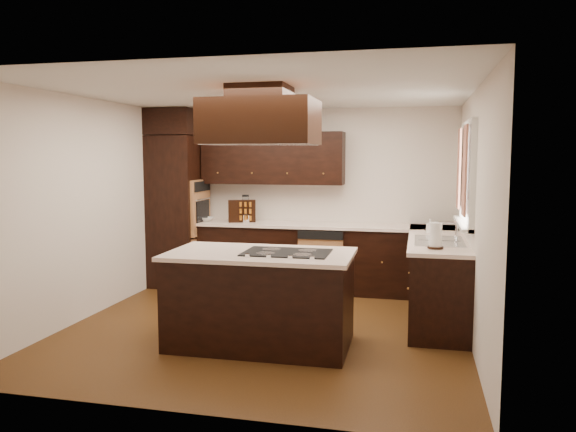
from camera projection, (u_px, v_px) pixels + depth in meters
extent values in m
cube|color=brown|center=(266.00, 328.00, 6.06)|extent=(4.20, 4.20, 0.02)
cube|color=silver|center=(265.00, 91.00, 5.80)|extent=(4.20, 4.20, 0.02)
cube|color=beige|center=(305.00, 198.00, 7.97)|extent=(4.20, 0.02, 2.50)
cube|color=beige|center=(186.00, 242.00, 3.89)|extent=(4.20, 0.02, 2.50)
cube|color=beige|center=(88.00, 208.00, 6.40)|extent=(0.02, 4.20, 2.50)
cube|color=beige|center=(475.00, 217.00, 5.45)|extent=(0.02, 4.20, 2.50)
cube|color=black|center=(178.00, 211.00, 8.00)|extent=(0.65, 0.75, 2.12)
cube|color=#B77947|center=(201.00, 207.00, 7.92)|extent=(0.05, 0.62, 0.78)
cube|color=black|center=(303.00, 258.00, 7.75)|extent=(2.93, 0.60, 0.88)
cube|color=black|center=(437.00, 278.00, 6.48)|extent=(0.60, 2.40, 0.88)
cube|color=beige|center=(303.00, 225.00, 7.69)|extent=(2.93, 0.63, 0.04)
cube|color=beige|center=(437.00, 238.00, 6.44)|extent=(0.63, 2.40, 0.04)
cube|color=black|center=(273.00, 158.00, 7.84)|extent=(2.00, 0.34, 0.72)
cube|color=#B77947|center=(320.00, 266.00, 7.40)|extent=(0.60, 0.05, 0.72)
cube|color=silver|center=(467.00, 174.00, 5.95)|extent=(0.06, 1.32, 1.12)
cube|color=white|center=(470.00, 174.00, 5.95)|extent=(0.00, 1.20, 1.00)
cube|color=#CDAB94|center=(465.00, 170.00, 5.55)|extent=(0.02, 0.34, 0.90)
cube|color=#CDAB94|center=(459.00, 169.00, 6.37)|extent=(0.02, 0.34, 0.90)
cube|color=silver|center=(439.00, 241.00, 6.09)|extent=(0.52, 0.84, 0.01)
cube|color=black|center=(261.00, 301.00, 5.46)|extent=(1.73, 0.96, 0.88)
cube|color=beige|center=(260.00, 254.00, 5.41)|extent=(1.79, 1.02, 0.04)
cube|color=black|center=(287.00, 252.00, 5.35)|extent=(0.82, 0.55, 0.01)
cube|color=black|center=(260.00, 122.00, 5.28)|extent=(1.05, 0.72, 0.42)
cube|color=black|center=(260.00, 92.00, 5.25)|extent=(0.55, 0.50, 0.13)
cylinder|color=silver|center=(246.00, 218.00, 7.87)|extent=(0.15, 0.15, 0.10)
cone|color=silver|center=(246.00, 206.00, 7.85)|extent=(0.13, 0.13, 0.26)
cube|color=black|center=(242.00, 211.00, 7.83)|extent=(0.38, 0.23, 0.31)
imported|color=silver|center=(206.00, 219.00, 7.98)|extent=(0.26, 0.26, 0.06)
imported|color=silver|center=(430.00, 226.00, 6.76)|extent=(0.09, 0.09, 0.16)
cylinder|color=silver|center=(436.00, 236.00, 5.58)|extent=(0.16, 0.16, 0.26)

